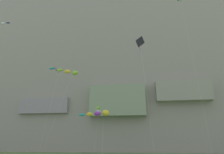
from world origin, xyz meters
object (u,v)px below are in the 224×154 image
(kite_delta_upper_right, at_px, (180,2))
(kite_diamond_upper_left, at_px, (141,45))
(kite_box_front_field, at_px, (99,110))
(kite_windsock_low_left, at_px, (98,114))
(kite_windsock_mid_right, at_px, (68,72))
(kite_banner_low_center, at_px, (55,78))

(kite_delta_upper_right, height_order, kite_diamond_upper_left, kite_delta_upper_right)
(kite_diamond_upper_left, height_order, kite_box_front_field, kite_diamond_upper_left)
(kite_windsock_low_left, bearing_deg, kite_delta_upper_right, 21.64)
(kite_windsock_mid_right, bearing_deg, kite_banner_low_center, 148.76)
(kite_banner_low_center, height_order, kite_box_front_field, kite_banner_low_center)
(kite_diamond_upper_left, height_order, kite_windsock_low_left, kite_diamond_upper_left)
(kite_delta_upper_right, distance_m, kite_banner_low_center, 33.95)
(kite_diamond_upper_left, height_order, kite_windsock_mid_right, kite_windsock_mid_right)
(kite_banner_low_center, distance_m, kite_windsock_low_left, 18.10)
(kite_delta_upper_right, height_order, kite_windsock_mid_right, kite_delta_upper_right)
(kite_diamond_upper_left, xyz_separation_m, kite_windsock_low_left, (-7.25, 7.31, -8.18))
(kite_windsock_mid_right, height_order, kite_windsock_low_left, kite_windsock_mid_right)
(kite_delta_upper_right, relative_size, kite_box_front_field, 3.02)
(kite_diamond_upper_left, xyz_separation_m, kite_box_front_field, (-10.37, 22.58, -5.18))
(kite_windsock_mid_right, bearing_deg, kite_diamond_upper_left, -41.62)
(kite_banner_low_center, height_order, kite_windsock_low_left, kite_banner_low_center)
(kite_windsock_mid_right, xyz_separation_m, kite_banner_low_center, (-4.03, 2.45, -0.43))
(kite_diamond_upper_left, relative_size, kite_box_front_field, 1.51)
(kite_banner_low_center, bearing_deg, kite_windsock_mid_right, -31.24)
(kite_delta_upper_right, xyz_separation_m, kite_diamond_upper_left, (-9.96, -14.14, -18.01))
(kite_windsock_mid_right, relative_size, kite_banner_low_center, 0.95)
(kite_diamond_upper_left, xyz_separation_m, kite_windsock_mid_right, (-15.59, 13.85, 1.93))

